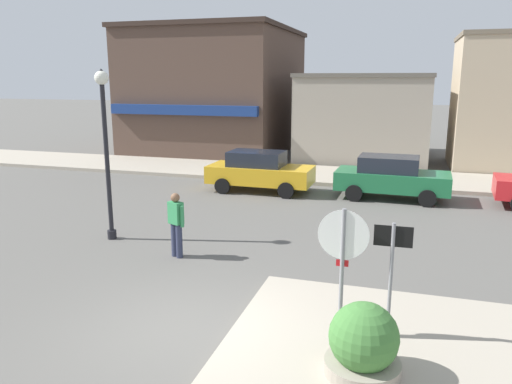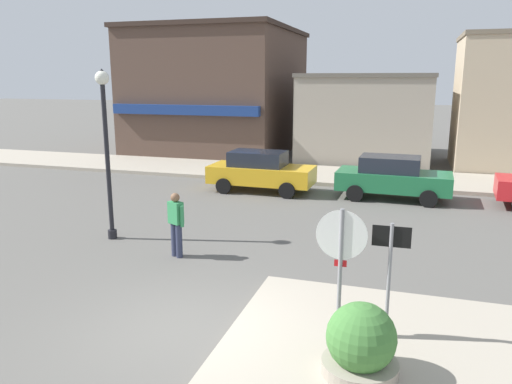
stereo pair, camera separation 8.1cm
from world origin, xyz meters
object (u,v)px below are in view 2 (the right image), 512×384
(pedestrian_crossing_near, at_px, (176,223))
(parked_car_second, at_px, (392,177))
(lamp_post, at_px, (106,131))
(stop_sign, at_px, (341,256))
(one_way_sign, at_px, (389,270))
(planter, at_px, (361,348))
(parked_car_nearest, at_px, (261,171))

(pedestrian_crossing_near, bearing_deg, parked_car_second, 58.58)
(lamp_post, distance_m, parked_car_second, 10.23)
(stop_sign, bearing_deg, lamp_post, 151.29)
(lamp_post, bearing_deg, parked_car_second, 44.75)
(one_way_sign, height_order, planter, one_way_sign)
(planter, relative_size, parked_car_second, 0.30)
(parked_car_second, xyz_separation_m, pedestrian_crossing_near, (-4.77, -7.81, 0.06))
(stop_sign, relative_size, one_way_sign, 1.10)
(planter, bearing_deg, parked_car_nearest, 113.39)
(one_way_sign, relative_size, planter, 1.71)
(planter, xyz_separation_m, pedestrian_crossing_near, (-4.85, 3.97, 0.31))
(stop_sign, bearing_deg, parked_car_nearest, 113.34)
(stop_sign, distance_m, one_way_sign, 0.80)
(parked_car_nearest, xyz_separation_m, pedestrian_crossing_near, (0.15, -7.58, 0.06))
(planter, height_order, pedestrian_crossing_near, pedestrian_crossing_near)
(parked_car_nearest, relative_size, pedestrian_crossing_near, 2.50)
(stop_sign, bearing_deg, pedestrian_crossing_near, 146.39)
(planter, distance_m, pedestrian_crossing_near, 6.27)
(one_way_sign, height_order, parked_car_nearest, one_way_sign)
(planter, xyz_separation_m, parked_car_second, (-0.08, 11.78, 0.25))
(stop_sign, xyz_separation_m, one_way_sign, (0.76, 0.12, -0.19))
(parked_car_nearest, bearing_deg, planter, -66.61)
(planter, xyz_separation_m, parked_car_nearest, (-4.99, 11.55, 0.25))
(stop_sign, height_order, pedestrian_crossing_near, stop_sign)
(one_way_sign, xyz_separation_m, lamp_post, (-7.48, 3.56, 1.63))
(parked_car_nearest, bearing_deg, parked_car_second, 2.69)
(lamp_post, bearing_deg, stop_sign, -28.71)
(one_way_sign, height_order, pedestrian_crossing_near, one_way_sign)
(planter, relative_size, parked_car_nearest, 0.30)
(lamp_post, bearing_deg, parked_car_nearest, 72.19)
(one_way_sign, distance_m, parked_car_second, 10.62)
(stop_sign, xyz_separation_m, pedestrian_crossing_near, (-4.38, 2.91, -0.65))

